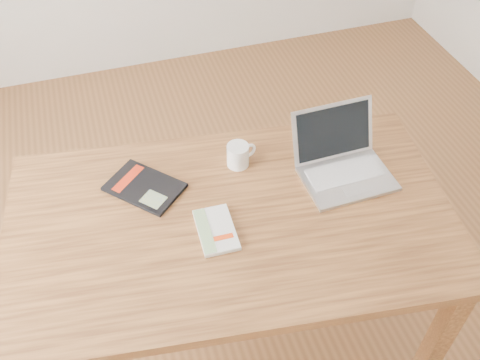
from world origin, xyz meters
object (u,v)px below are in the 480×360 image
object	(u,v)px
desk	(231,234)
coffee_mug	(239,155)
white_guidebook	(216,230)
laptop	(342,161)
black_guidebook	(144,187)

from	to	relation	value
desk	coffee_mug	world-z (taller)	coffee_mug
desk	white_guidebook	distance (m)	0.12
white_guidebook	laptop	size ratio (longest dim) A/B	0.62
white_guidebook	laptop	xyz separation A→B (m)	(0.50, 0.14, 0.04)
desk	black_guidebook	bearing A→B (deg)	146.69
desk	white_guidebook	bearing A→B (deg)	-137.40
desk	black_guidebook	size ratio (longest dim) A/B	5.30
desk	laptop	distance (m)	0.47
white_guidebook	coffee_mug	world-z (taller)	coffee_mug
desk	black_guidebook	distance (m)	0.34
black_guidebook	desk	bearing A→B (deg)	-83.56
white_guidebook	black_guidebook	xyz separation A→B (m)	(-0.19, 0.26, -0.00)
desk	white_guidebook	xyz separation A→B (m)	(-0.06, -0.05, 0.10)
desk	coffee_mug	size ratio (longest dim) A/B	13.74
desk	white_guidebook	size ratio (longest dim) A/B	8.12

